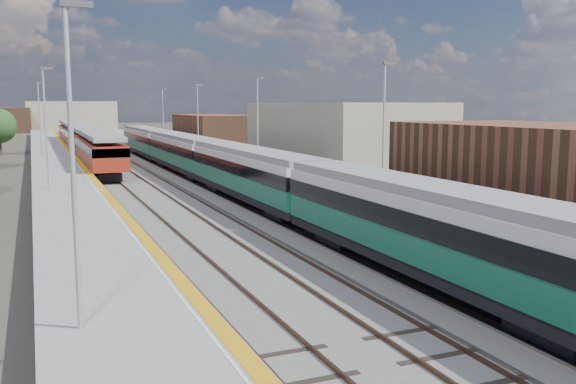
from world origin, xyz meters
TOP-DOWN VIEW (x-y plane):
  - ground at (0.00, 50.00)m, footprint 320.00×320.00m
  - ballast_bed at (-2.25, 52.50)m, footprint 10.50×155.00m
  - tracks at (-1.65, 54.18)m, footprint 8.96×160.00m
  - platform_right at (5.28, 52.49)m, footprint 4.70×155.00m
  - platform_left at (-9.05, 52.49)m, footprint 4.30×155.00m
  - green_train at (1.50, 38.48)m, footprint 2.68×74.60m
  - red_train at (-5.50, 70.44)m, footprint 2.86×58.08m
  - tree_d at (21.49, 63.68)m, footprint 4.79×4.79m

SIDE VIEW (x-z plane):
  - ground at x=0.00m, z-range 0.00..0.00m
  - ballast_bed at x=-2.25m, z-range 0.00..0.06m
  - tracks at x=-1.65m, z-range 0.02..0.19m
  - platform_left at x=-9.05m, z-range -3.74..4.78m
  - platform_right at x=5.28m, z-range -3.72..4.80m
  - green_train at x=1.50m, z-range 0.60..3.55m
  - red_train at x=-5.50m, z-range 0.33..3.95m
  - tree_d at x=21.49m, z-range 0.84..7.32m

